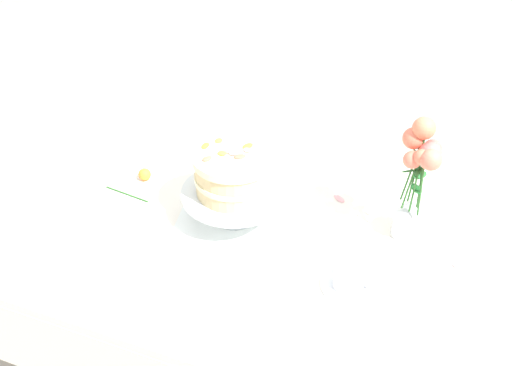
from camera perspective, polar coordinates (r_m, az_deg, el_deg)
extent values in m
cube|color=white|center=(1.43, 1.47, -4.44)|extent=(1.40, 1.00, 0.03)
cylinder|color=brown|center=(1.72, -23.84, -17.20)|extent=(0.06, 0.06, 0.71)
cylinder|color=brown|center=(2.15, -10.41, -1.84)|extent=(0.06, 0.06, 0.71)
cylinder|color=brown|center=(1.95, 22.56, -9.22)|extent=(0.06, 0.06, 0.71)
cube|color=white|center=(1.42, -2.36, -4.02)|extent=(0.37, 0.37, 0.00)
cylinder|color=silver|center=(1.41, -2.36, -3.81)|extent=(0.11, 0.11, 0.01)
cylinder|color=silver|center=(1.38, -2.40, -2.46)|extent=(0.03, 0.03, 0.07)
cylinder|color=silver|center=(1.36, -2.45, -1.02)|extent=(0.29, 0.29, 0.01)
cylinder|color=beige|center=(1.34, -2.48, -0.12)|extent=(0.21, 0.21, 0.04)
cylinder|color=beige|center=(1.33, -2.51, 0.84)|extent=(0.21, 0.21, 0.01)
cylinder|color=beige|center=(1.31, -2.54, 1.83)|extent=(0.21, 0.21, 0.04)
cylinder|color=beige|center=(1.29, -2.57, 2.94)|extent=(0.22, 0.22, 0.02)
ellipsoid|color=orange|center=(1.32, -0.95, 4.25)|extent=(0.03, 0.04, 0.01)
ellipsoid|color=yellow|center=(1.29, -3.89, 3.42)|extent=(0.02, 0.02, 0.01)
ellipsoid|color=pink|center=(1.29, -2.58, 3.45)|extent=(0.03, 0.03, 0.01)
ellipsoid|color=yellow|center=(1.34, -4.28, 4.86)|extent=(0.02, 0.03, 0.00)
ellipsoid|color=#E56B51|center=(1.27, -5.60, 2.80)|extent=(0.03, 0.03, 0.01)
ellipsoid|color=pink|center=(1.30, -2.91, 3.81)|extent=(0.03, 0.04, 0.01)
ellipsoid|color=#E56B51|center=(1.27, -1.86, 3.04)|extent=(0.04, 0.04, 0.00)
ellipsoid|color=pink|center=(1.30, -0.97, 3.78)|extent=(0.03, 0.03, 0.01)
ellipsoid|color=orange|center=(1.33, -5.79, 4.27)|extent=(0.02, 0.03, 0.00)
cylinder|color=silver|center=(1.40, 16.72, -4.67)|extent=(0.07, 0.07, 0.07)
cone|color=silver|center=(1.36, 17.14, -2.76)|extent=(0.09, 0.09, 0.05)
cylinder|color=#2D6028|center=(1.31, 18.27, 0.24)|extent=(0.02, 0.01, 0.17)
sphere|color=#F36D67|center=(1.27, 19.21, 3.27)|extent=(0.05, 0.05, 0.05)
cylinder|color=#2D6028|center=(1.33, 18.45, 0.59)|extent=(0.02, 0.02, 0.17)
sphere|color=#F1675F|center=(1.29, 19.48, 3.76)|extent=(0.04, 0.04, 0.04)
ellipsoid|color=#236B2D|center=(1.32, 18.21, 0.86)|extent=(0.04, 0.05, 0.01)
cylinder|color=#2D6028|center=(1.31, 17.82, 1.62)|extent=(0.01, 0.02, 0.22)
sphere|color=#E67D5A|center=(1.26, 18.60, 5.94)|extent=(0.06, 0.06, 0.06)
ellipsoid|color=#236B2D|center=(1.29, 17.78, 3.32)|extent=(0.03, 0.05, 0.02)
cylinder|color=#2D6028|center=(1.32, 17.19, 1.16)|extent=(0.02, 0.02, 0.19)
sphere|color=#E77155|center=(1.28, 17.52, 4.89)|extent=(0.05, 0.05, 0.05)
cylinder|color=#2D6028|center=(1.31, 17.12, -0.12)|extent=(0.02, 0.02, 0.15)
sphere|color=#FA745B|center=(1.26, 17.35, 2.54)|extent=(0.04, 0.04, 0.04)
ellipsoid|color=#236B2D|center=(1.29, 17.06, 1.32)|extent=(0.05, 0.04, 0.01)
cylinder|color=#2D6028|center=(1.30, 17.72, -0.06)|extent=(0.01, 0.02, 0.17)
sphere|color=#DF7356|center=(1.25, 18.34, 2.82)|extent=(0.04, 0.04, 0.04)
ellipsoid|color=#236B2D|center=(1.28, 17.99, 1.30)|extent=(0.02, 0.04, 0.01)
cylinder|color=#2D6028|center=(1.30, 18.32, -0.28)|extent=(0.02, 0.03, 0.17)
sphere|color=#E87961|center=(1.24, 19.31, 2.49)|extent=(0.05, 0.05, 0.05)
ellipsoid|color=#236B2D|center=(1.32, 17.82, -0.62)|extent=(0.04, 0.05, 0.01)
cylinder|color=white|center=(1.25, 10.42, -11.47)|extent=(0.13, 0.13, 0.01)
cylinder|color=white|center=(1.23, 10.55, -10.61)|extent=(0.08, 0.08, 0.05)
torus|color=white|center=(1.22, 12.78, -11.01)|extent=(0.03, 0.01, 0.03)
cylinder|color=#2D6028|center=(1.55, -14.52, -1.24)|extent=(0.16, 0.03, 0.01)
sphere|color=orange|center=(1.59, -12.58, 0.96)|extent=(0.04, 0.04, 0.04)
ellipsoid|color=pink|center=(1.37, 22.15, -8.77)|extent=(0.04, 0.03, 0.00)
ellipsoid|color=pink|center=(1.50, 9.46, -1.76)|extent=(0.05, 0.04, 0.00)
ellipsoid|color=pink|center=(1.74, -10.93, 3.86)|extent=(0.03, 0.04, 0.01)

